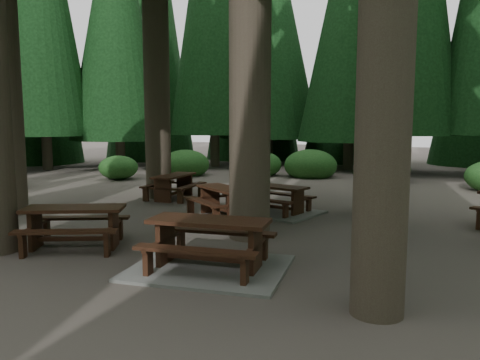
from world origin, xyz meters
The scene contains 7 objects.
ground centered at (0.00, 0.00, 0.00)m, with size 80.00×80.00×0.00m, color #524942.
picnic_table_a centered at (1.21, -2.00, 0.29)m, with size 2.85×2.53×0.83m.
picnic_table_b centered at (-3.57, 3.45, 0.51)m, with size 1.65×1.94×0.76m.
picnic_table_c centered at (0.17, 2.87, 0.24)m, with size 2.43×2.12×0.73m.
picnic_table_e centered at (-1.73, -2.12, 0.53)m, with size 2.34×2.22×0.79m.
picnic_table_f centered at (-0.80, 1.80, 0.50)m, with size 2.20×2.08×0.75m.
shrub_ring centered at (0.70, 0.75, 0.40)m, with size 23.86×24.64×1.49m.
Camera 1 is at (5.20, -8.22, 2.37)m, focal length 35.00 mm.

